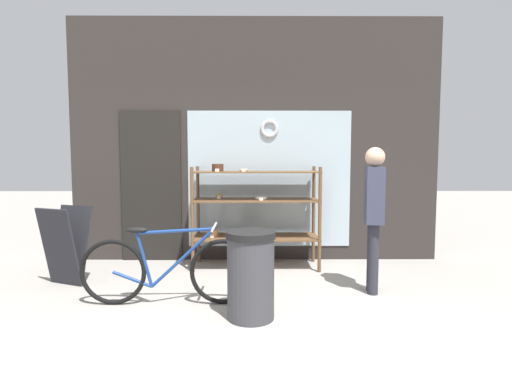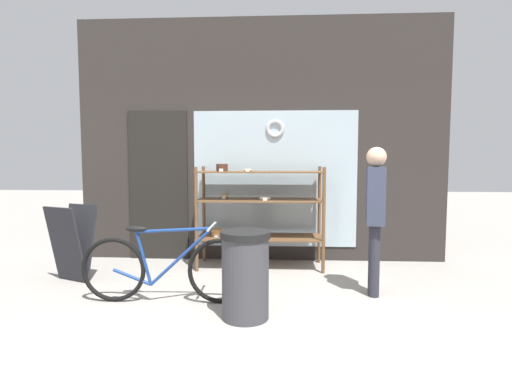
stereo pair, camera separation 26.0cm
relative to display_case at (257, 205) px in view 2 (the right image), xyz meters
name	(u,v)px [view 2 (the right image)]	position (x,y,z in m)	size (l,w,h in m)	color
ground_plane	(247,337)	(0.03, -2.12, -0.83)	(30.00, 30.00, 0.00)	gray
storefront_facade	(258,144)	(-0.02, 0.42, 0.81)	(5.15, 0.13, 3.38)	#2D2826
display_case	(257,205)	(0.00, 0.00, 0.00)	(1.65, 0.57, 1.37)	brown
bicycle	(166,268)	(-0.84, -1.38, -0.48)	(1.73, 0.46, 0.78)	black
sandwich_board	(72,243)	(-2.14, -0.74, -0.38)	(0.58, 0.53, 0.88)	#232328
pedestrian	(375,210)	(1.28, -1.04, 0.07)	(0.23, 0.35, 1.55)	#282833
trash_bin	(245,272)	(-0.02, -1.73, -0.41)	(0.45, 0.45, 0.79)	#38383D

